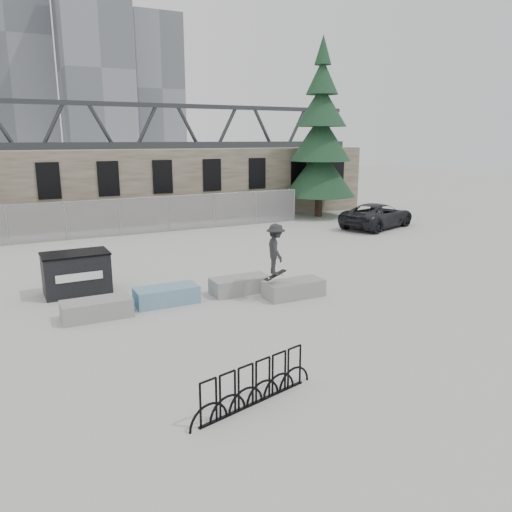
{
  "coord_description": "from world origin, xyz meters",
  "views": [
    {
      "loc": [
        -5.5,
        -14.61,
        5.21
      ],
      "look_at": [
        1.93,
        0.03,
        1.3
      ],
      "focal_mm": 35.0,
      "sensor_mm": 36.0,
      "label": 1
    }
  ],
  "objects": [
    {
      "name": "dumpster",
      "position": [
        -3.55,
        2.73,
        0.72
      ],
      "size": [
        2.2,
        1.36,
        1.43
      ],
      "rotation": [
        0.0,
        0.0,
        0.02
      ],
      "color": "black",
      "rests_on": "ground"
    },
    {
      "name": "truss_bridge",
      "position": [
        10.0,
        55.0,
        4.13
      ],
      "size": [
        70.0,
        3.0,
        9.8
      ],
      "color": "#2D3033",
      "rests_on": "ground"
    },
    {
      "name": "chainlink_fence",
      "position": [
        -0.0,
        12.5,
        1.04
      ],
      "size": [
        22.06,
        0.06,
        2.02
      ],
      "color": "gray",
      "rests_on": "ground"
    },
    {
      "name": "suv",
      "position": [
        14.12,
        8.17,
        0.73
      ],
      "size": [
        5.72,
        3.97,
        1.45
      ],
      "primitive_type": "imported",
      "rotation": [
        0.0,
        0.0,
        1.9
      ],
      "color": "black",
      "rests_on": "ground"
    },
    {
      "name": "spruce_tree",
      "position": [
        13.46,
        13.38,
        4.85
      ],
      "size": [
        4.75,
        4.75,
        11.5
      ],
      "color": "#38281E",
      "rests_on": "ground"
    },
    {
      "name": "planter_offset",
      "position": [
        2.86,
        -0.94,
        0.3
      ],
      "size": [
        2.0,
        0.9,
        0.56
      ],
      "color": "gray",
      "rests_on": "ground"
    },
    {
      "name": "planter_center_left",
      "position": [
        -1.16,
        0.29,
        0.3
      ],
      "size": [
        2.0,
        0.9,
        0.56
      ],
      "color": "teal",
      "rests_on": "ground"
    },
    {
      "name": "bike_rack",
      "position": [
        -1.44,
        -6.54,
        0.44
      ],
      "size": [
        3.05,
        0.83,
        0.9
      ],
      "rotation": [
        0.0,
        0.0,
        0.25
      ],
      "color": "black",
      "rests_on": "ground"
    },
    {
      "name": "ground",
      "position": [
        0.0,
        0.0,
        0.0
      ],
      "size": [
        120.0,
        120.0,
        0.0
      ],
      "primitive_type": "plane",
      "color": "#ABABA6",
      "rests_on": "ground"
    },
    {
      "name": "planter_far_left",
      "position": [
        -3.38,
        -0.03,
        0.3
      ],
      "size": [
        2.0,
        0.9,
        0.56
      ],
      "color": "gray",
      "rests_on": "ground"
    },
    {
      "name": "skateboarder",
      "position": [
        2.13,
        -0.97,
        1.71
      ],
      "size": [
        0.86,
        1.19,
        1.82
      ],
      "rotation": [
        0.0,
        0.0,
        1.32
      ],
      "color": "#252627",
      "rests_on": "ground"
    },
    {
      "name": "stone_wall",
      "position": [
        0.0,
        16.24,
        2.26
      ],
      "size": [
        36.0,
        2.58,
        4.5
      ],
      "color": "#64594A",
      "rests_on": "ground"
    },
    {
      "name": "planter_center_right",
      "position": [
        1.43,
        0.26,
        0.3
      ],
      "size": [
        2.0,
        0.9,
        0.56
      ],
      "color": "gray",
      "rests_on": "ground"
    },
    {
      "name": "skyline_towers",
      "position": [
        -1.01,
        93.81,
        20.79
      ],
      "size": [
        58.0,
        28.0,
        48.0
      ],
      "color": "slate",
      "rests_on": "ground"
    }
  ]
}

